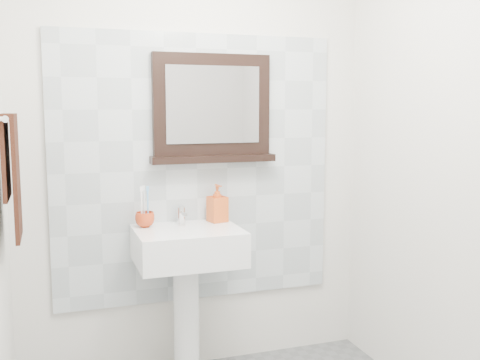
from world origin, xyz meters
name	(u,v)px	position (x,y,z in m)	size (l,w,h in m)	color
back_wall	(196,151)	(0.00, 1.10, 1.25)	(2.00, 0.01, 2.50)	silver
front_wall	(477,233)	(0.00, -1.10, 1.25)	(2.00, 0.01, 2.50)	silver
splashback	(197,169)	(0.00, 1.09, 1.15)	(1.60, 0.02, 1.50)	#B4BEC3
pedestal_sink	(188,262)	(-0.11, 0.87, 0.68)	(0.55, 0.44, 0.96)	white
toothbrush_cup	(145,220)	(-0.31, 0.98, 0.90)	(0.10, 0.10, 0.08)	#B93815
toothbrushes	(144,204)	(-0.32, 0.98, 0.98)	(0.05, 0.04, 0.21)	white
soap_dispenser	(217,203)	(0.09, 0.99, 0.97)	(0.09, 0.10, 0.21)	red
framed_mirror	(212,111)	(0.09, 1.06, 1.48)	(0.71, 0.11, 0.60)	black
towel_bar	(7,118)	(-0.95, 0.65, 1.45)	(0.07, 0.40, 0.03)	silver
hand_towel	(12,167)	(-0.94, 0.65, 1.24)	(0.06, 0.30, 0.55)	black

